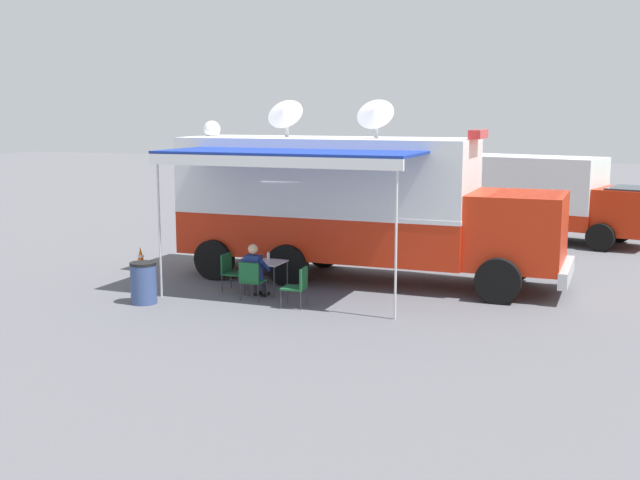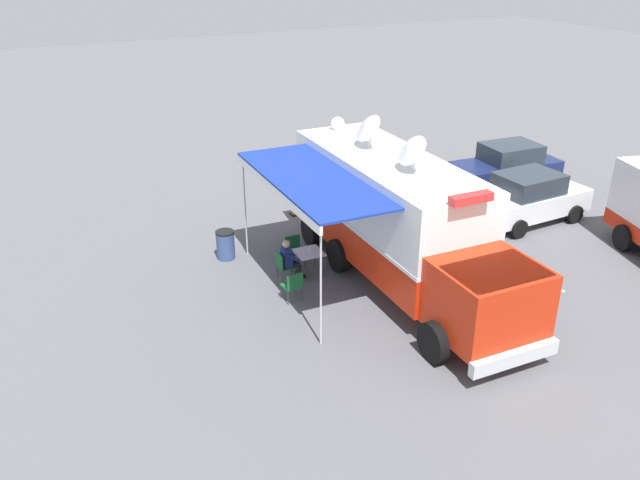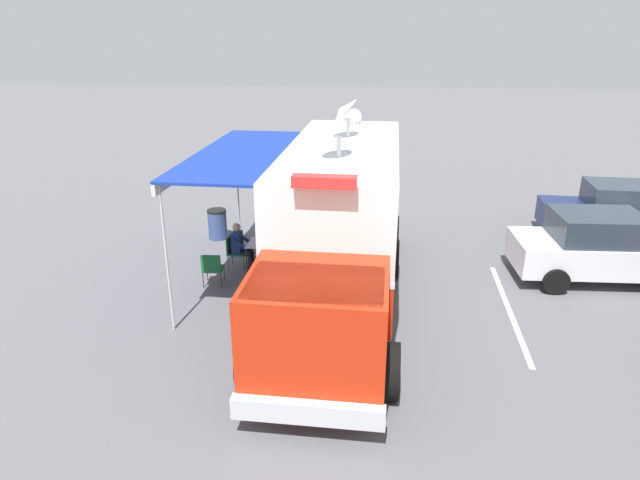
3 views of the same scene
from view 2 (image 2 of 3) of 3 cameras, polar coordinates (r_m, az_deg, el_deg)
name	(u,v)px [view 2 (image 2 of 3)]	position (r m, az deg, el deg)	size (l,w,h in m)	color
ground_plane	(384,270)	(19.54, 5.61, -2.60)	(100.00, 100.00, 0.00)	#5B5B60
lot_stripe	(508,257)	(21.01, 16.17, -1.45)	(0.12, 4.80, 0.01)	silver
command_truck	(399,219)	(18.11, 6.96, 1.83)	(4.99, 9.55, 4.53)	red
folding_table	(309,254)	(18.89, -1.01, -1.22)	(0.82, 0.82, 0.73)	silver
water_bottle	(310,249)	(18.78, -0.88, -0.82)	(0.07, 0.07, 0.22)	silver
folding_chair_at_table	(284,264)	(18.67, -3.22, -2.13)	(0.49, 0.49, 0.87)	#19562D
folding_chair_beside_table	(294,248)	(19.62, -2.30, -0.69)	(0.49, 0.49, 0.87)	#19562D
folding_chair_spare_by_truck	(293,284)	(17.61, -2.39, -3.91)	(0.51, 0.51, 0.87)	#19562D
seated_responder	(290,259)	(18.67, -2.70, -1.64)	(0.67, 0.56, 1.25)	navy
trash_bin	(225,245)	(20.14, -8.31, -0.41)	(0.57, 0.57, 0.91)	#384C7F
traffic_cone	(295,207)	(23.18, -2.20, 2.90)	(0.36, 0.36, 0.58)	black
car_behind_truck	(507,166)	(26.58, 16.09, 6.26)	(4.29, 2.20, 1.76)	navy
car_far_corner	(529,197)	(23.54, 17.89, 3.58)	(4.27, 2.15, 1.76)	silver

